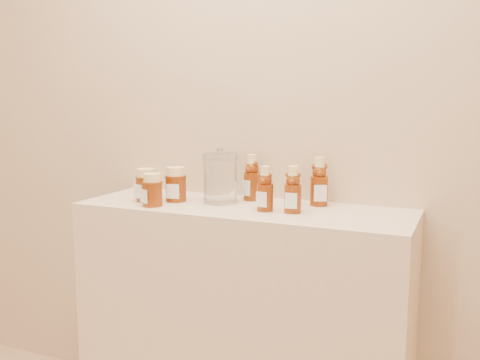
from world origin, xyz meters
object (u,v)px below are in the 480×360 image
at_px(display_table, 243,326).
at_px(bear_bottle_front_left, 265,186).
at_px(glass_canister, 220,176).
at_px(bear_bottle_back_left, 252,174).
at_px(honey_jar_left, 146,185).

bearing_deg(display_table, bear_bottle_front_left, -21.14).
relative_size(display_table, bear_bottle_front_left, 6.86).
bearing_deg(bear_bottle_front_left, display_table, 164.26).
bearing_deg(glass_canister, bear_bottle_back_left, 47.88).
bearing_deg(bear_bottle_back_left, display_table, -60.19).
height_order(display_table, glass_canister, glass_canister).
bearing_deg(honey_jar_left, display_table, 27.88).
distance_m(honey_jar_left, glass_canister, 0.28).
bearing_deg(display_table, bear_bottle_back_left, 97.44).
relative_size(bear_bottle_back_left, glass_canister, 0.99).
bearing_deg(bear_bottle_back_left, bear_bottle_front_left, -32.27).
distance_m(display_table, honey_jar_left, 0.63).
xyz_separation_m(bear_bottle_back_left, bear_bottle_front_left, (0.12, -0.17, -0.01)).
relative_size(display_table, honey_jar_left, 9.74).
xyz_separation_m(bear_bottle_front_left, honey_jar_left, (-0.47, -0.02, -0.03)).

